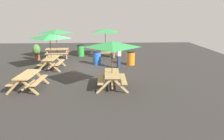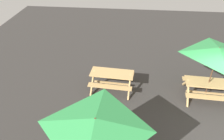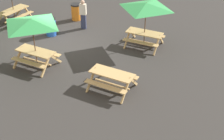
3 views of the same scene
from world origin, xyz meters
The scene contains 11 objects.
ground_plane centered at (0.00, 0.00, 0.00)m, with size 24.95×24.95×0.00m, color #33302D.
picnic_table_0 centered at (-4.03, 1.95, 0.56)m, with size 1.89×1.64×0.81m.
picnic_table_1 centered at (3.96, -1.91, 1.99)m, with size 2.80×2.80×2.34m.
picnic_table_2 centered at (-4.01, -2.10, 1.99)m, with size 2.04×2.04×2.34m.
picnic_table_3 centered at (-0.17, 1.68, 1.99)m, with size 2.10×2.10×2.34m.
picnic_table_4 centered at (3.48, 2.00, 1.99)m, with size 2.13×2.13×2.34m.
trash_bin_orange centered at (0.79, -3.65, 0.49)m, with size 0.59×0.59×0.98m.
trash_bin_green centered at (4.11, 0.18, 0.49)m, with size 0.59×0.59×0.98m.
trash_bin_blue centered at (1.00, -1.26, 0.49)m, with size 0.59×0.59×0.98m.
potted_plant_0 centered at (2.74, 3.46, 0.69)m, with size 0.60×0.60×1.23m.
person_standing centered at (-0.21, -2.72, 0.89)m, with size 0.40×0.30×1.67m.
Camera 1 is at (-14.23, -1.63, 3.61)m, focal length 35.00 mm.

